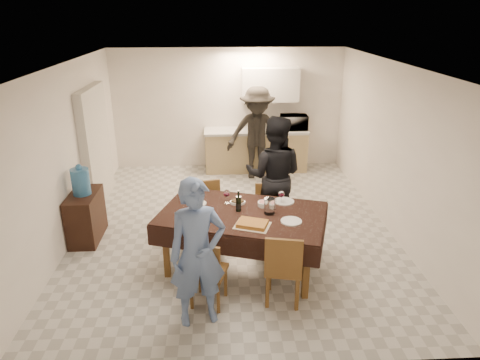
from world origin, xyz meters
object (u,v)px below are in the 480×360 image
at_px(wine_bottle, 238,201).
at_px(person_near, 198,254).
at_px(dining_table, 242,215).
at_px(person_far, 274,176).
at_px(water_jug, 81,182).
at_px(console, 86,216).
at_px(savoury_tart, 252,224).
at_px(microwave, 294,122).
at_px(water_pitcher, 269,206).
at_px(person_kitchen, 257,133).

bearing_deg(wine_bottle, person_near, -114.44).
xyz_separation_m(dining_table, person_far, (0.55, 1.05, 0.14)).
bearing_deg(water_jug, console, 0.00).
xyz_separation_m(savoury_tart, microwave, (1.25, 4.26, 0.20)).
bearing_deg(person_far, microwave, -90.39).
height_order(dining_table, microwave, microwave).
relative_size(water_pitcher, person_far, 0.11).
bearing_deg(savoury_tart, person_far, 72.53).
distance_m(console, savoury_tart, 2.82).
bearing_deg(dining_table, wine_bottle, 152.51).
relative_size(water_jug, person_near, 0.23).
xyz_separation_m(console, savoury_tart, (2.45, -1.30, 0.49)).
xyz_separation_m(dining_table, wine_bottle, (-0.05, 0.05, 0.19)).
bearing_deg(water_pitcher, person_far, 79.70).
height_order(console, person_kitchen, person_kitchen).
bearing_deg(console, wine_bottle, -20.79).
height_order(wine_bottle, water_pitcher, wine_bottle).
bearing_deg(savoury_tart, person_kitchen, 83.95).
height_order(water_pitcher, savoury_tart, water_pitcher).
xyz_separation_m(water_pitcher, person_near, (-0.90, -1.00, -0.08)).
distance_m(console, wine_bottle, 2.54).
bearing_deg(console, water_jug, 0.00).
xyz_separation_m(water_pitcher, person_kitchen, (0.15, 3.48, 0.01)).
bearing_deg(microwave, water_pitcher, 75.76).
bearing_deg(person_far, person_near, 77.70).
height_order(water_pitcher, person_near, person_near).
xyz_separation_m(console, person_near, (1.80, -1.97, 0.49)).
distance_m(dining_table, person_near, 1.19).
bearing_deg(person_kitchen, dining_table, -98.35).
xyz_separation_m(savoury_tart, person_near, (-0.65, -0.67, 0.00)).
relative_size(dining_table, person_near, 1.40).
distance_m(water_jug, water_pitcher, 2.87).
relative_size(wine_bottle, microwave, 0.52).
relative_size(console, person_near, 0.47).
distance_m(wine_bottle, microwave, 4.07).
bearing_deg(savoury_tart, water_pitcher, 52.85).
bearing_deg(microwave, console, 38.58).
distance_m(savoury_tart, person_near, 0.93).
xyz_separation_m(wine_bottle, savoury_tart, (0.15, -0.43, -0.12)).
bearing_deg(water_jug, person_kitchen, 41.21).
relative_size(dining_table, person_far, 1.28).
xyz_separation_m(person_near, person_far, (1.10, 2.10, 0.07)).
relative_size(water_jug, person_kitchen, 0.21).
bearing_deg(water_jug, wine_bottle, -20.79).
bearing_deg(savoury_tart, microwave, 73.68).
bearing_deg(person_near, water_jug, 118.22).
distance_m(wine_bottle, person_near, 1.21).
bearing_deg(water_pitcher, person_kitchen, 87.48).
distance_m(dining_table, water_jug, 2.53).
height_order(wine_bottle, savoury_tart, wine_bottle).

